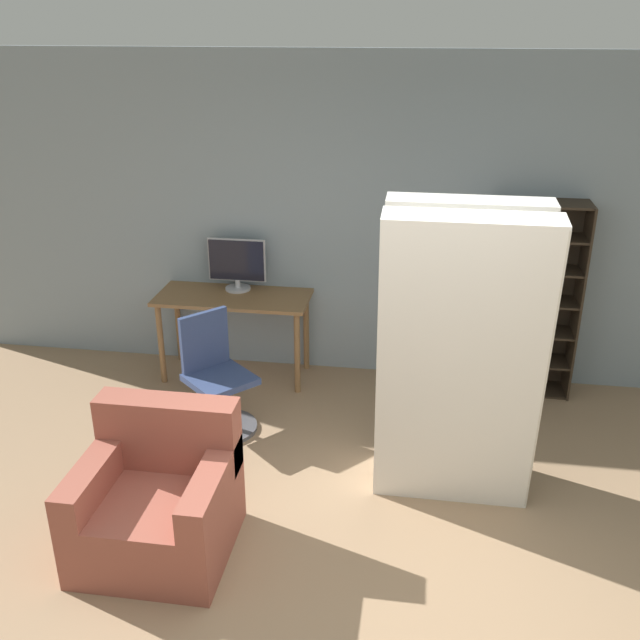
{
  "coord_description": "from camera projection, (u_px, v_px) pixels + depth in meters",
  "views": [
    {
      "loc": [
        0.17,
        -2.63,
        2.92
      ],
      "look_at": [
        -0.49,
        1.69,
        1.05
      ],
      "focal_mm": 40.0,
      "sensor_mm": 36.0,
      "label": 1
    }
  ],
  "objects": [
    {
      "name": "wall_back",
      "position": [
        404.0,
        223.0,
        5.86
      ],
      "size": [
        8.0,
        0.06,
        2.7
      ],
      "color": "gray",
      "rests_on": "ground"
    },
    {
      "name": "desk",
      "position": [
        234.0,
        307.0,
        6.05
      ],
      "size": [
        1.29,
        0.56,
        0.75
      ],
      "color": "brown",
      "rests_on": "ground"
    },
    {
      "name": "monitor",
      "position": [
        237.0,
        263.0,
        6.05
      ],
      "size": [
        0.5,
        0.22,
        0.45
      ],
      "color": "#B7B7BC",
      "rests_on": "desk"
    },
    {
      "name": "office_chair",
      "position": [
        217.0,
        385.0,
        5.37
      ],
      "size": [
        0.62,
        0.62,
        0.9
      ],
      "color": "#4C4C51",
      "rests_on": "ground"
    },
    {
      "name": "bookshelf",
      "position": [
        519.0,
        297.0,
        5.78
      ],
      "size": [
        0.76,
        0.33,
        1.61
      ],
      "color": "#2D2319",
      "rests_on": "ground"
    },
    {
      "name": "mattress_near",
      "position": [
        460.0,
        368.0,
        4.28
      ],
      "size": [
        0.99,
        0.41,
        1.94
      ],
      "color": "silver",
      "rests_on": "ground"
    },
    {
      "name": "mattress_far",
      "position": [
        459.0,
        346.0,
        4.57
      ],
      "size": [
        0.99,
        0.29,
        1.94
      ],
      "color": "silver",
      "rests_on": "ground"
    },
    {
      "name": "armchair",
      "position": [
        159.0,
        499.0,
        4.16
      ],
      "size": [
        0.85,
        0.8,
        0.85
      ],
      "color": "#934C3D",
      "rests_on": "ground"
    }
  ]
}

